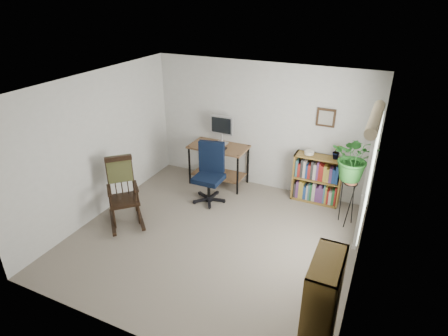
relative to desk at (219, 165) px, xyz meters
The scene contains 18 objects.
floor 1.89m from the desk, 67.11° to the right, with size 4.20×4.00×0.00m, color gray.
ceiling 2.72m from the desk, 67.11° to the right, with size 4.20×4.00×0.00m, color silver.
wall_back 1.11m from the desk, 22.68° to the left, with size 4.20×0.00×2.40m, color silver.
wall_front 3.85m from the desk, 79.02° to the right, with size 4.20×0.00×2.40m, color silver.
wall_left 2.33m from the desk, 129.11° to the right, with size 0.00×4.00×2.40m, color silver.
wall_right 3.39m from the desk, 31.10° to the right, with size 0.00×4.00×2.40m, color silver.
window 3.27m from the desk, 26.75° to the right, with size 0.12×1.20×1.50m, color silver, non-canonical shape.
desk is the anchor object (origin of this frame).
monitor 0.70m from the desk, 90.00° to the left, with size 0.46×0.16×0.56m, color #BCBCC1, non-canonical shape.
keyboard 0.43m from the desk, 90.00° to the right, with size 0.40×0.15×0.03m, color black.
office_chair 0.74m from the desk, 78.91° to the right, with size 0.61×0.61×1.11m, color black, non-canonical shape.
rocking_chair 2.07m from the desk, 113.20° to the right, with size 0.59×0.98×1.13m, color black, non-canonical shape.
low_bookshelf 1.90m from the desk, ahead, with size 0.85×0.28×0.89m, color olive, non-canonical shape.
tall_bookshelf 4.24m from the desk, 51.36° to the right, with size 0.27×0.63×1.43m, color olive, non-canonical shape.
plant_stand 2.55m from the desk, ahead, with size 0.25×0.25×0.89m, color black, non-canonical shape.
spider_plant 2.80m from the desk, ahead, with size 1.69×1.88×1.46m, color #215C20.
potted_plant_small 2.25m from the desk, ahead, with size 0.13×0.24×0.11m, color #215C20.
framed_picture 2.23m from the desk, ahead, with size 0.32×0.04×0.32m, color black, non-canonical shape.
Camera 1 is at (2.18, -4.28, 3.55)m, focal length 30.00 mm.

